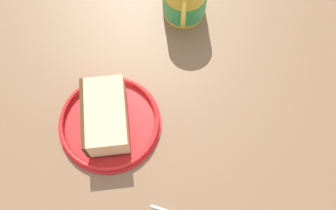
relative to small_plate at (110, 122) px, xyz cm
name	(u,v)px	position (x,y,z in cm)	size (l,w,h in cm)	color
ground_plane	(167,110)	(9.11, 3.94, -1.97)	(134.62, 134.62, 2.38)	brown
small_plate	(110,122)	(0.00, 0.00, 0.00)	(17.03, 17.03, 1.60)	red
cake_slice	(105,116)	(-0.26, -0.06, 2.83)	(8.99, 12.60, 5.47)	#472814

